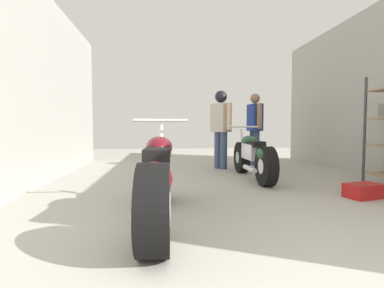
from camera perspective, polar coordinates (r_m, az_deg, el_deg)
name	(u,v)px	position (r m, az deg, el deg)	size (l,w,h in m)	color
ground_plane	(226,187)	(4.30, 6.76, -8.49)	(16.43, 16.43, 0.00)	#A8A399
garage_partition_left	(23,80)	(4.54, -30.48, 10.88)	(0.08, 7.53, 3.02)	#A3A099
motorcycle_maroon_cruiser	(158,179)	(2.65, -6.72, -6.90)	(0.62, 2.08, 0.97)	black
motorcycle_black_naked	(253,156)	(5.02, 11.97, -2.39)	(0.58, 1.94, 0.91)	black
mechanic_in_blue	(255,125)	(6.85, 12.29, 3.70)	(0.26, 0.67, 1.66)	#384766
mechanic_with_helmet	(221,122)	(6.16, 5.72, 4.33)	(0.41, 0.62, 1.66)	#384766
red_toolbox	(364,191)	(4.21, 30.85, -7.93)	(0.44, 0.27, 0.18)	#B21919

